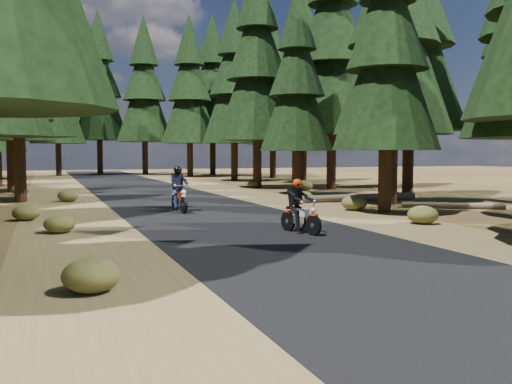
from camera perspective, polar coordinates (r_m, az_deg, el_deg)
ground at (r=14.26m, az=2.13°, el=-4.81°), size 120.00×120.00×0.00m
road at (r=18.93m, az=-3.73°, el=-2.61°), size 6.00×100.00×0.01m
shoulder_l at (r=18.15m, az=-17.79°, el=-3.09°), size 3.20×100.00×0.01m
shoulder_r at (r=20.72m, az=8.54°, el=-2.08°), size 3.20×100.00×0.01m
pine_forest at (r=34.94m, az=-11.69°, el=13.32°), size 34.59×55.08×16.32m
log_near at (r=25.93m, az=10.31°, el=-0.54°), size 5.91×0.57×0.32m
log_far at (r=23.34m, az=19.08°, el=-1.29°), size 3.39×2.22×0.24m
understory_shrubs at (r=20.73m, az=-0.62°, el=-1.29°), size 15.59×29.07×0.64m
rider_lead at (r=15.34m, az=4.47°, el=-2.34°), size 0.89×1.71×1.46m
rider_follow at (r=20.87m, az=-7.68°, el=-0.49°), size 0.63×1.89×1.67m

